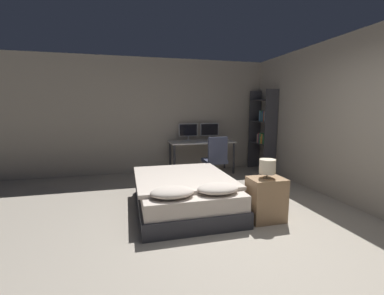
# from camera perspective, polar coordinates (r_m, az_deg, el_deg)

# --- Properties ---
(ground_plane) EXTENTS (20.00, 20.00, 0.00)m
(ground_plane) POSITION_cam_1_polar(r_m,az_deg,el_deg) (3.13, 13.12, -20.91)
(ground_plane) COLOR #9E9384
(wall_back) EXTENTS (12.00, 0.06, 2.70)m
(wall_back) POSITION_cam_1_polar(r_m,az_deg,el_deg) (6.34, -2.57, 7.01)
(wall_back) COLOR #9E9384
(wall_back) RESTS_ON ground_plane
(wall_side_right) EXTENTS (0.06, 12.00, 2.70)m
(wall_side_right) POSITION_cam_1_polar(r_m,az_deg,el_deg) (5.20, 27.15, 5.71)
(wall_side_right) COLOR #9E9384
(wall_side_right) RESTS_ON ground_plane
(bed) EXTENTS (1.44, 1.90, 0.56)m
(bed) POSITION_cam_1_polar(r_m,az_deg,el_deg) (4.02, -1.79, -9.98)
(bed) COLOR #2D2D33
(bed) RESTS_ON ground_plane
(nightstand) EXTENTS (0.47, 0.36, 0.60)m
(nightstand) POSITION_cam_1_polar(r_m,az_deg,el_deg) (3.73, 16.12, -10.98)
(nightstand) COLOR #997551
(nightstand) RESTS_ON ground_plane
(bedside_lamp) EXTENTS (0.22, 0.22, 0.26)m
(bedside_lamp) POSITION_cam_1_polar(r_m,az_deg,el_deg) (3.61, 16.43, -4.10)
(bedside_lamp) COLOR gray
(bedside_lamp) RESTS_ON nightstand
(desk) EXTENTS (1.52, 0.66, 0.76)m
(desk) POSITION_cam_1_polar(r_m,az_deg,el_deg) (6.11, 2.14, 0.59)
(desk) COLOR beige
(desk) RESTS_ON ground_plane
(monitor_left) EXTENTS (0.46, 0.16, 0.41)m
(monitor_left) POSITION_cam_1_polar(r_m,az_deg,el_deg) (6.23, -0.85, 3.75)
(monitor_left) COLOR #B7B7BC
(monitor_left) RESTS_ON desk
(monitor_right) EXTENTS (0.46, 0.16, 0.41)m
(monitor_right) POSITION_cam_1_polar(r_m,az_deg,el_deg) (6.38, 3.91, 3.84)
(monitor_right) COLOR #B7B7BC
(monitor_right) RESTS_ON desk
(keyboard) EXTENTS (0.36, 0.13, 0.02)m
(keyboard) POSITION_cam_1_polar(r_m,az_deg,el_deg) (5.89, 2.77, 1.24)
(keyboard) COLOR #B7B7BC
(keyboard) RESTS_ON desk
(computer_mouse) EXTENTS (0.07, 0.05, 0.04)m
(computer_mouse) POSITION_cam_1_polar(r_m,az_deg,el_deg) (5.97, 5.27, 1.41)
(computer_mouse) COLOR #B7B7BC
(computer_mouse) RESTS_ON desk
(office_chair) EXTENTS (0.52, 0.52, 0.96)m
(office_chair) POSITION_cam_1_polar(r_m,az_deg,el_deg) (5.44, 5.18, -3.58)
(office_chair) COLOR black
(office_chair) RESTS_ON ground_plane
(bookshelf) EXTENTS (0.32, 0.80, 1.97)m
(bookshelf) POSITION_cam_1_polar(r_m,az_deg,el_deg) (6.45, 15.73, 4.17)
(bookshelf) COLOR #333338
(bookshelf) RESTS_ON ground_plane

